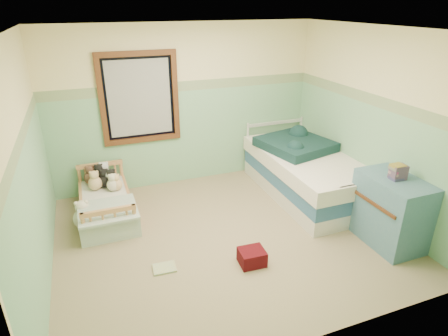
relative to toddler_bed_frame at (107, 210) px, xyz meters
name	(u,v)px	position (x,y,z in m)	size (l,w,h in m)	color
floor	(227,236)	(1.39, -1.05, -0.10)	(4.20, 3.60, 0.02)	#99845B
ceiling	(227,28)	(1.39, -1.05, 2.42)	(4.20, 3.60, 0.02)	white
wall_back	(185,107)	(1.39, 0.75, 1.16)	(4.20, 0.04, 2.50)	beige
wall_front	(313,222)	(1.39, -2.85, 1.16)	(4.20, 0.04, 2.50)	beige
wall_left	(27,171)	(-0.71, -1.05, 1.16)	(0.04, 3.60, 2.50)	beige
wall_right	(373,125)	(3.49, -1.05, 1.16)	(0.04, 3.60, 2.50)	beige
wainscot_mint	(187,137)	(1.39, 0.74, 0.66)	(4.20, 0.01, 1.50)	#7BB485
border_strip	(185,86)	(1.39, 0.74, 1.49)	(4.20, 0.01, 0.15)	#437142
window_frame	(140,98)	(0.69, 0.71, 1.36)	(1.16, 0.06, 1.36)	#442112
window_blinds	(140,98)	(0.69, 0.72, 1.36)	(0.92, 0.01, 1.12)	#B5B5B0
toddler_bed_frame	(107,210)	(0.00, 0.00, 0.00)	(0.67, 1.34, 0.17)	#AA7540
toddler_mattress	(106,201)	(0.00, 0.00, 0.15)	(0.61, 1.28, 0.12)	silver
patchwork_quilt	(108,210)	(0.00, -0.42, 0.22)	(0.73, 0.67, 0.03)	#79A5BC
plush_bed_brown	(91,178)	(-0.15, 0.50, 0.30)	(0.19, 0.19, 0.19)	brown
plush_bed_white	(105,175)	(0.05, 0.50, 0.31)	(0.21, 0.21, 0.21)	silver
plush_bed_tan	(95,183)	(-0.10, 0.28, 0.30)	(0.20, 0.20, 0.20)	#E1B982
plush_bed_dark	(112,181)	(0.13, 0.28, 0.30)	(0.19, 0.19, 0.19)	black
plush_floor_cream	(84,218)	(-0.31, -0.21, 0.05)	(0.27, 0.27, 0.27)	beige
plush_floor_tan	(103,230)	(-0.09, -0.54, 0.02)	(0.22, 0.22, 0.22)	#E1B982
twin_bed_frame	(305,187)	(2.94, -0.42, 0.02)	(1.09, 2.18, 0.22)	silver
twin_boxspring	(306,175)	(2.94, -0.42, 0.24)	(1.09, 2.18, 0.22)	#2D5685
twin_mattress	(307,161)	(2.94, -0.42, 0.46)	(1.14, 2.23, 0.22)	white
teal_blanket	(295,144)	(2.89, -0.12, 0.64)	(0.93, 0.98, 0.14)	#0E3330
dresser	(390,211)	(3.21, -1.87, 0.35)	(0.54, 0.86, 0.86)	#3F6C82
book_stack	(398,172)	(3.21, -1.87, 0.86)	(0.17, 0.13, 0.17)	brown
red_pillow	(252,257)	(1.46, -1.69, 0.00)	(0.29, 0.25, 0.18)	maroon
floor_book	(164,268)	(0.49, -1.43, -0.07)	(0.26, 0.20, 0.02)	yellow
extra_plush_0	(100,177)	(-0.02, 0.47, 0.31)	(0.21, 0.21, 0.21)	black
extra_plush_1	(113,185)	(0.13, 0.16, 0.29)	(0.18, 0.18, 0.18)	beige
extra_plush_2	(109,181)	(0.09, 0.31, 0.29)	(0.17, 0.17, 0.17)	silver
extra_plush_3	(105,181)	(0.04, 0.33, 0.30)	(0.19, 0.19, 0.19)	black
extra_plush_4	(116,184)	(0.18, 0.16, 0.29)	(0.17, 0.17, 0.17)	#E1B982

